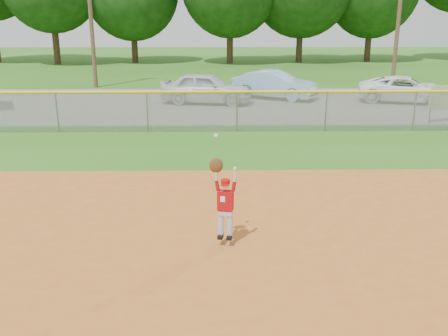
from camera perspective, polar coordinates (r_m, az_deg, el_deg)
The scene contains 9 objects.
ground at distance 9.40m, azimuth 4.11°, elevation -9.68°, with size 120.00×120.00×0.00m, color #2B5F15.
parking_strip at distance 24.72m, azimuth 0.87°, elevation 7.36°, with size 44.00×10.00×0.03m, color slate.
car_white_a at distance 24.65m, azimuth -2.03°, elevation 9.12°, with size 1.78×4.42×1.50m, color silver.
car_blue at distance 26.24m, azimuth 5.80°, elevation 9.47°, with size 1.52×4.36×1.44m, color #80A7BF.
car_white_b at distance 26.62m, azimuth 20.03°, elevation 8.45°, with size 2.10×4.56×1.27m, color white.
sponsor_sign at distance 22.09m, azimuth 24.08°, elevation 7.28°, with size 1.62×0.63×1.52m.
outfield_fence at distance 18.67m, azimuth 1.49°, elevation 6.83°, with size 40.06×0.10×1.55m.
power_lines at distance 30.40m, azimuth 2.51°, elevation 18.01°, with size 19.40×0.24×9.00m.
ballplayer at distance 9.25m, azimuth 0.01°, elevation -3.56°, with size 0.52×0.27×2.01m.
Camera 1 is at (-0.81, -8.34, 4.24)m, focal length 40.00 mm.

